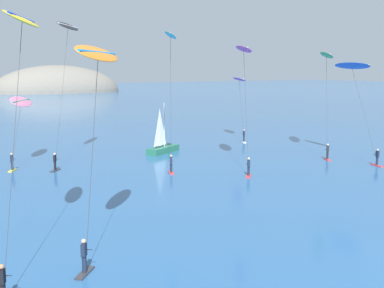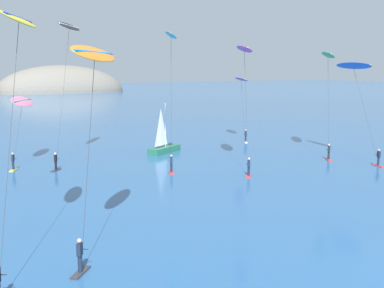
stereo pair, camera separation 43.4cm
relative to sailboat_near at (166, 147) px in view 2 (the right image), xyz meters
name	(u,v)px [view 2 (the right image)]	position (x,y,z in m)	size (l,w,h in m)	color
sailboat_near	(166,147)	(0.00, 0.00, 0.00)	(5.69, 3.63, 5.70)	#23664C
kitesurfer_yellow	(17,40)	(-20.91, -23.99, 10.24)	(4.55, 7.93, 12.29)	yellow
kitesurfer_pink	(22,106)	(-15.44, 1.54, 5.26)	(4.29, 6.36, 6.87)	yellow
kitesurfer_cyan	(171,46)	(-3.66, -8.02, 11.03)	(3.96, 5.87, 13.03)	red
kitesurfer_magenta	(245,58)	(2.49, -11.32, 9.92)	(4.96, 7.32, 11.78)	red
kitesurfer_purple	(241,84)	(13.55, 3.59, 6.83)	(3.19, 5.81, 8.48)	silver
kitesurfer_black	(68,37)	(-10.74, 0.63, 12.05)	(6.10, 7.93, 14.23)	#2D2D33
kitesurfer_blue	(355,73)	(15.19, -13.80, 8.44)	(2.78, 8.47, 10.28)	red
kitesurfer_green	(328,62)	(14.73, -10.42, 9.60)	(5.34, 6.32, 11.46)	red
kitesurfer_orange	(94,69)	(-17.62, -25.25, 8.86)	(4.74, 5.36, 10.75)	#2D2D33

